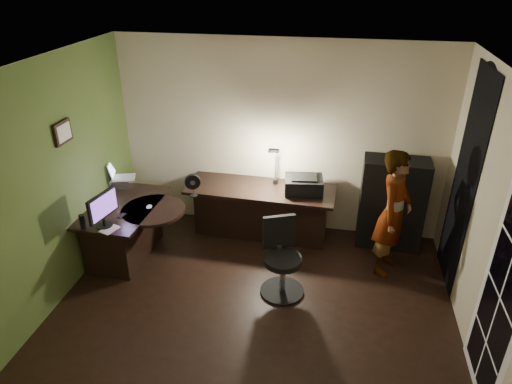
% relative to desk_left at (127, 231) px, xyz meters
% --- Properties ---
extents(floor, '(4.50, 4.00, 0.01)m').
position_rel_desk_left_xyz_m(floor, '(1.83, -0.82, -0.38)').
color(floor, black).
rests_on(floor, ground).
extents(ceiling, '(4.50, 4.00, 0.01)m').
position_rel_desk_left_xyz_m(ceiling, '(1.83, -0.82, 2.33)').
color(ceiling, silver).
rests_on(ceiling, floor).
extents(wall_back, '(4.50, 0.01, 2.70)m').
position_rel_desk_left_xyz_m(wall_back, '(1.83, 1.18, 0.97)').
color(wall_back, '#C6B995').
rests_on(wall_back, floor).
extents(wall_front, '(4.50, 0.01, 2.70)m').
position_rel_desk_left_xyz_m(wall_front, '(1.83, -2.83, 0.97)').
color(wall_front, '#C6B995').
rests_on(wall_front, floor).
extents(wall_left, '(0.01, 4.00, 2.70)m').
position_rel_desk_left_xyz_m(wall_left, '(-0.42, -0.82, 0.97)').
color(wall_left, '#C6B995').
rests_on(wall_left, floor).
extents(wall_right, '(0.01, 4.00, 2.70)m').
position_rel_desk_left_xyz_m(wall_right, '(4.08, -0.82, 0.97)').
color(wall_right, '#C6B995').
rests_on(wall_right, floor).
extents(green_wall_overlay, '(0.00, 4.00, 2.70)m').
position_rel_desk_left_xyz_m(green_wall_overlay, '(-0.41, -0.82, 0.97)').
color(green_wall_overlay, '#4A6129').
rests_on(green_wall_overlay, floor).
extents(arched_doorway, '(0.01, 0.90, 2.60)m').
position_rel_desk_left_xyz_m(arched_doorway, '(4.07, 0.33, 0.92)').
color(arched_doorway, black).
rests_on(arched_doorway, floor).
extents(french_door, '(0.02, 0.92, 2.10)m').
position_rel_desk_left_xyz_m(french_door, '(4.07, -1.37, 0.67)').
color(french_door, white).
rests_on(french_door, floor).
extents(framed_picture, '(0.04, 0.30, 0.25)m').
position_rel_desk_left_xyz_m(framed_picture, '(-0.39, -0.37, 1.47)').
color(framed_picture, black).
rests_on(framed_picture, wall_left).
extents(desk_left, '(0.84, 1.33, 0.75)m').
position_rel_desk_left_xyz_m(desk_left, '(0.00, 0.00, 0.00)').
color(desk_left, black).
rests_on(desk_left, floor).
extents(desk_right, '(2.06, 0.78, 0.76)m').
position_rel_desk_left_xyz_m(desk_right, '(1.63, 0.81, 0.01)').
color(desk_right, black).
rests_on(desk_right, floor).
extents(cabinet, '(0.85, 0.44, 1.26)m').
position_rel_desk_left_xyz_m(cabinet, '(3.40, 0.94, 0.26)').
color(cabinet, black).
rests_on(cabinet, floor).
extents(laptop_stand, '(0.30, 0.26, 0.11)m').
position_rel_desk_left_xyz_m(laptop_stand, '(-0.28, 0.54, 0.43)').
color(laptop_stand, silver).
rests_on(laptop_stand, desk_left).
extents(laptop, '(0.42, 0.40, 0.23)m').
position_rel_desk_left_xyz_m(laptop, '(-0.24, 0.54, 0.61)').
color(laptop, silver).
rests_on(laptop, laptop_stand).
extents(monitor, '(0.19, 0.49, 0.32)m').
position_rel_desk_left_xyz_m(monitor, '(-0.00, -0.50, 0.53)').
color(monitor, black).
rests_on(monitor, desk_left).
extents(mouse, '(0.10, 0.12, 0.04)m').
position_rel_desk_left_xyz_m(mouse, '(0.34, 0.01, 0.39)').
color(mouse, silver).
rests_on(mouse, desk_left).
extents(phone, '(0.08, 0.13, 0.01)m').
position_rel_desk_left_xyz_m(phone, '(0.09, -0.23, 0.38)').
color(phone, black).
rests_on(phone, desk_left).
extents(pen, '(0.09, 0.13, 0.01)m').
position_rel_desk_left_xyz_m(pen, '(0.37, 0.02, 0.38)').
color(pen, black).
rests_on(pen, desk_left).
extents(speaker, '(0.08, 0.08, 0.17)m').
position_rel_desk_left_xyz_m(speaker, '(-0.22, -0.58, 0.46)').
color(speaker, black).
rests_on(speaker, desk_left).
extents(notepad, '(0.21, 0.25, 0.01)m').
position_rel_desk_left_xyz_m(notepad, '(0.09, -0.56, 0.38)').
color(notepad, silver).
rests_on(notepad, desk_left).
extents(desk_fan, '(0.23, 0.17, 0.31)m').
position_rel_desk_left_xyz_m(desk_fan, '(0.81, 0.40, 0.55)').
color(desk_fan, black).
rests_on(desk_fan, desk_right).
extents(headphones, '(0.22, 0.15, 0.10)m').
position_rel_desk_left_xyz_m(headphones, '(2.11, 0.98, 0.44)').
color(headphones, navy).
rests_on(headphones, desk_right).
extents(printer, '(0.55, 0.45, 0.22)m').
position_rel_desk_left_xyz_m(printer, '(2.22, 0.81, 0.50)').
color(printer, black).
rests_on(printer, desk_right).
extents(desk_lamp, '(0.20, 0.31, 0.62)m').
position_rel_desk_left_xyz_m(desk_lamp, '(1.81, 0.98, 0.71)').
color(desk_lamp, black).
rests_on(desk_lamp, desk_right).
extents(office_chair, '(0.68, 0.68, 0.94)m').
position_rel_desk_left_xyz_m(office_chair, '(2.11, -0.38, 0.09)').
color(office_chair, black).
rests_on(office_chair, floor).
extents(person, '(0.58, 0.68, 1.63)m').
position_rel_desk_left_xyz_m(person, '(3.35, 0.33, 0.44)').
color(person, '#D8A88C').
rests_on(person, floor).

